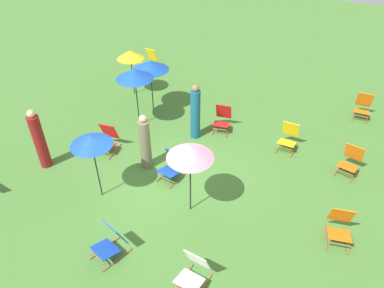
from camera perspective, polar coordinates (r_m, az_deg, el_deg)
The scene contains 19 objects.
ground_plane at distance 9.37m, azimuth -3.50°, elevation -6.34°, with size 40.00×40.00×0.00m, color #477A33.
deckchair_0 at distance 9.33m, azimuth -3.19°, elevation -3.47°, with size 0.56×0.81×0.83m.
deckchair_1 at distance 8.52m, azimuth 22.54°, elevation -12.01°, with size 0.65×0.86×0.83m.
deckchair_2 at distance 10.38m, azimuth 24.00°, elevation -2.43°, with size 0.60×0.83×0.83m.
deckchair_3 at distance 13.02m, azimuth 25.62°, elevation 5.41°, with size 0.53×0.79×0.83m.
deckchair_4 at distance 7.23m, azimuth 0.26°, elevation -19.68°, with size 0.51×0.78×0.83m.
deckchair_5 at distance 11.17m, azimuth 4.88°, elevation 4.04°, with size 0.62×0.84×0.83m.
deckchair_6 at distance 15.13m, azimuth -6.72°, elevation 13.12°, with size 0.53×0.79×0.83m.
deckchair_8 at distance 10.70m, azimuth 15.20°, elevation 1.07°, with size 0.49×0.77×0.83m.
deckchair_9 at distance 7.82m, azimuth -12.85°, elevation -14.99°, with size 0.65×0.86×0.83m.
deckchair_11 at distance 10.53m, azimuth -13.37°, elevation 0.77°, with size 0.60×0.83×0.83m.
umbrella_0 at distance 8.28m, azimuth -15.87°, elevation 0.57°, with size 0.97×0.97×1.83m.
umbrella_1 at distance 11.64m, azimuth -6.70°, elevation 12.38°, with size 1.19×1.19×1.78m.
umbrella_2 at distance 10.79m, azimuth -9.19°, elevation 10.97°, with size 1.12×1.12×1.92m.
umbrella_3 at distance 12.82m, azimuth -9.83°, elevation 13.88°, with size 0.94×0.94×1.65m.
umbrella_4 at distance 7.55m, azimuth -0.29°, elevation -1.28°, with size 1.04×1.04×1.90m.
person_0 at distance 10.53m, azimuth 0.54°, elevation 4.97°, with size 0.31×0.31×1.76m.
person_1 at distance 10.22m, azimuth -23.20°, elevation 0.51°, with size 0.43×0.43×1.77m.
person_2 at distance 9.48m, azimuth -7.51°, elevation 0.09°, with size 0.39×0.39×1.65m.
Camera 1 is at (3.72, -5.73, 6.41)m, focal length 33.37 mm.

